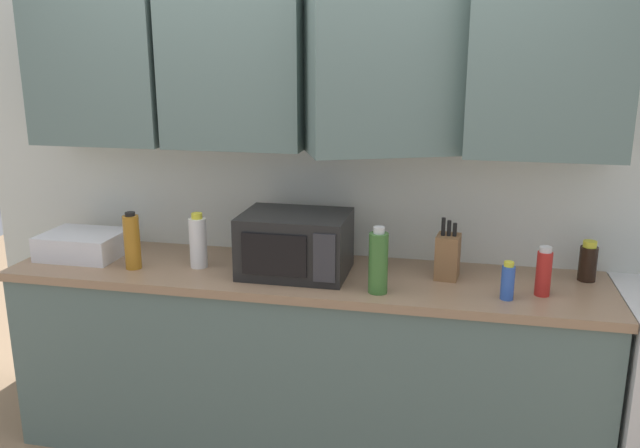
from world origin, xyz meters
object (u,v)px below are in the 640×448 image
at_px(bottle_amber_vinegar, 132,242).
at_px(dish_rack, 83,245).
at_px(bottle_red_sauce, 544,272).
at_px(bottle_soy_dark, 588,262).
at_px(bottle_green_oil, 378,262).
at_px(bottle_blue_cleaner, 508,281).
at_px(knife_block, 448,256).
at_px(microwave, 295,244).
at_px(bottle_white_jar, 198,242).

bearing_deg(bottle_amber_vinegar, dish_rack, 160.64).
distance_m(bottle_red_sauce, bottle_soy_dark, 0.31).
distance_m(bottle_amber_vinegar, bottle_green_oil, 1.16).
distance_m(dish_rack, bottle_blue_cleaner, 2.02).
relative_size(knife_block, bottle_red_sauce, 1.33).
relative_size(bottle_red_sauce, bottle_green_oil, 0.74).
relative_size(bottle_amber_vinegar, bottle_green_oil, 0.94).
bearing_deg(bottle_blue_cleaner, knife_block, 140.04).
bearing_deg(dish_rack, knife_block, 1.84).
bearing_deg(microwave, bottle_white_jar, -178.60).
distance_m(dish_rack, knife_block, 1.77).
height_order(bottle_blue_cleaner, bottle_white_jar, bottle_white_jar).
bearing_deg(bottle_amber_vinegar, bottle_green_oil, -3.53).
distance_m(bottle_blue_cleaner, bottle_green_oil, 0.53).
xyz_separation_m(bottle_blue_cleaner, bottle_soy_dark, (0.36, 0.31, 0.01)).
relative_size(microwave, bottle_red_sauce, 2.27).
relative_size(microwave, knife_block, 1.71).
bearing_deg(dish_rack, bottle_green_oil, -7.18).
height_order(bottle_amber_vinegar, bottle_green_oil, bottle_green_oil).
bearing_deg(bottle_white_jar, knife_block, 4.47).
bearing_deg(bottle_soy_dark, knife_block, -170.66).
bearing_deg(bottle_white_jar, bottle_green_oil, -10.12).
distance_m(microwave, bottle_white_jar, 0.47).
distance_m(dish_rack, bottle_amber_vinegar, 0.36).
height_order(dish_rack, bottle_amber_vinegar, bottle_amber_vinegar).
relative_size(dish_rack, bottle_soy_dark, 2.08).
distance_m(bottle_blue_cleaner, bottle_white_jar, 1.40).
relative_size(knife_block, bottle_soy_dark, 1.54).
relative_size(bottle_red_sauce, bottle_amber_vinegar, 0.78).
bearing_deg(bottle_amber_vinegar, bottle_red_sauce, 1.30).
height_order(microwave, bottle_green_oil, bottle_green_oil).
xyz_separation_m(bottle_blue_cleaner, bottle_white_jar, (-1.40, 0.12, 0.05)).
distance_m(knife_block, bottle_red_sauce, 0.42).
distance_m(bottle_red_sauce, bottle_amber_vinegar, 1.84).
relative_size(microwave, bottle_blue_cleaner, 2.97).
distance_m(microwave, bottle_amber_vinegar, 0.77).
bearing_deg(bottle_white_jar, dish_rack, 176.97).
bearing_deg(bottle_red_sauce, dish_rack, 178.03).
bearing_deg(bottle_green_oil, bottle_blue_cleaner, 3.90).
bearing_deg(bottle_soy_dark, bottle_blue_cleaner, -139.34).
height_order(bottle_red_sauce, bottle_green_oil, bottle_green_oil).
relative_size(bottle_soy_dark, bottle_white_jar, 0.70).
height_order(bottle_soy_dark, bottle_white_jar, bottle_white_jar).
xyz_separation_m(dish_rack, bottle_soy_dark, (2.38, 0.16, 0.03)).
height_order(dish_rack, bottle_white_jar, bottle_white_jar).
bearing_deg(bottle_blue_cleaner, microwave, 172.02).
xyz_separation_m(bottle_amber_vinegar, bottle_green_oil, (1.16, -0.07, 0.00)).
height_order(microwave, bottle_soy_dark, microwave).
distance_m(bottle_red_sauce, bottle_blue_cleaner, 0.17).
xyz_separation_m(microwave, dish_rack, (-1.09, 0.02, -0.08)).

